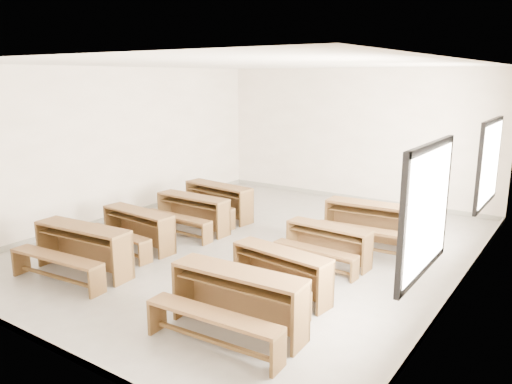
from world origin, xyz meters
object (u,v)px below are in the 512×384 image
Objects in this scene: desk_set_0 at (81,246)px; desk_set_4 at (236,298)px; desk_set_5 at (279,271)px; desk_set_7 at (373,222)px; desk_set_1 at (136,227)px; desk_set_2 at (191,211)px; desk_set_6 at (327,242)px; desk_set_3 at (217,199)px.

desk_set_4 is (3.07, -0.12, 0.00)m from desk_set_0.
desk_set_5 is 2.79m from desk_set_7.
desk_set_7 is (0.26, 2.78, 0.06)m from desk_set_5.
desk_set_7 reaches higher than desk_set_4.
desk_set_7 is (0.17, 3.90, 0.01)m from desk_set_4.
desk_set_4 is 1.11× the size of desk_set_5.
desk_set_1 is 3.18m from desk_set_5.
desk_set_4 is (3.13, -2.74, 0.03)m from desk_set_2.
desk_set_7 reaches higher than desk_set_5.
desk_set_6 is at bearing 98.03° from desk_set_5.
desk_set_5 is 1.08× the size of desk_set_6.
desk_set_5 is (3.18, -2.61, -0.04)m from desk_set_3.
desk_set_2 reaches higher than desk_set_1.
desk_set_4 is at bearing -42.40° from desk_set_3.
desk_set_4 is 1.12m from desk_set_5.
desk_set_0 reaches higher than desk_set_1.
desk_set_5 is (-0.09, 1.12, -0.05)m from desk_set_4.
desk_set_6 is (3.01, -0.09, -0.04)m from desk_set_2.
desk_set_3 is at bearing 88.25° from desk_set_0.
desk_set_5 is (3.04, -1.62, -0.02)m from desk_set_2.
desk_set_1 is 3.37m from desk_set_6.
desk_set_2 is at bearing 86.27° from desk_set_0.
desk_set_5 is 0.88× the size of desk_set_7.
desk_set_3 is 4.96m from desk_set_4.
desk_set_1 is 4.23m from desk_set_7.
desk_set_0 is at bearing -154.61° from desk_set_5.
desk_set_0 is 3.15m from desk_set_5.
desk_set_4 is at bearing -78.70° from desk_set_5.
desk_set_7 is at bearing 9.20° from desk_set_3.
desk_set_3 is 0.99× the size of desk_set_4.
desk_set_5 is at bearing -32.99° from desk_set_3.
desk_set_4 is (3.25, -1.42, 0.04)m from desk_set_1.
desk_set_4 is 1.20× the size of desk_set_6.
desk_set_2 is 3.44m from desk_set_5.
desk_set_4 is at bearing -96.53° from desk_set_7.
desk_set_2 is 1.09× the size of desk_set_6.
desk_set_1 is 1.00× the size of desk_set_2.
desk_set_4 reaches higher than desk_set_0.
desk_set_2 is (0.13, 1.32, 0.01)m from desk_set_1.
desk_set_0 reaches higher than desk_set_5.
desk_set_1 is 0.91× the size of desk_set_4.
desk_set_3 is at bearing 178.85° from desk_set_7.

